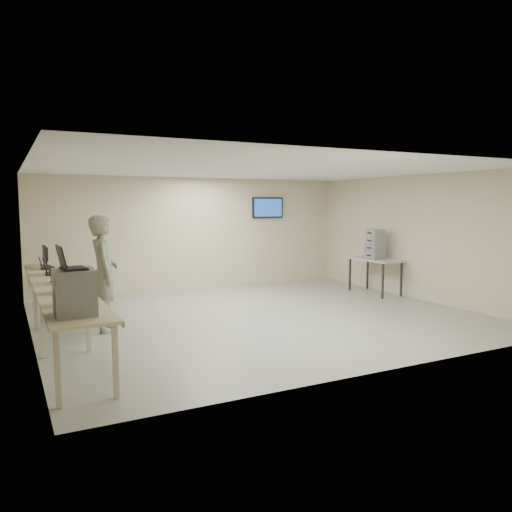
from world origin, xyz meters
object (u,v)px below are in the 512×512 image
workbench (59,288)px  soldier (104,273)px  equipment_box (75,292)px  side_table (375,262)px

workbench → soldier: size_ratio=3.05×
workbench → equipment_box: size_ratio=11.54×
workbench → side_table: bearing=7.6°
workbench → side_table: 7.25m
equipment_box → soldier: 2.83m
workbench → equipment_box: bearing=-91.5°
side_table → equipment_box: bearing=-154.9°
equipment_box → soldier: (0.80, 2.71, -0.18)m
soldier → side_table: 6.49m
workbench → side_table: (7.19, 0.96, -0.06)m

